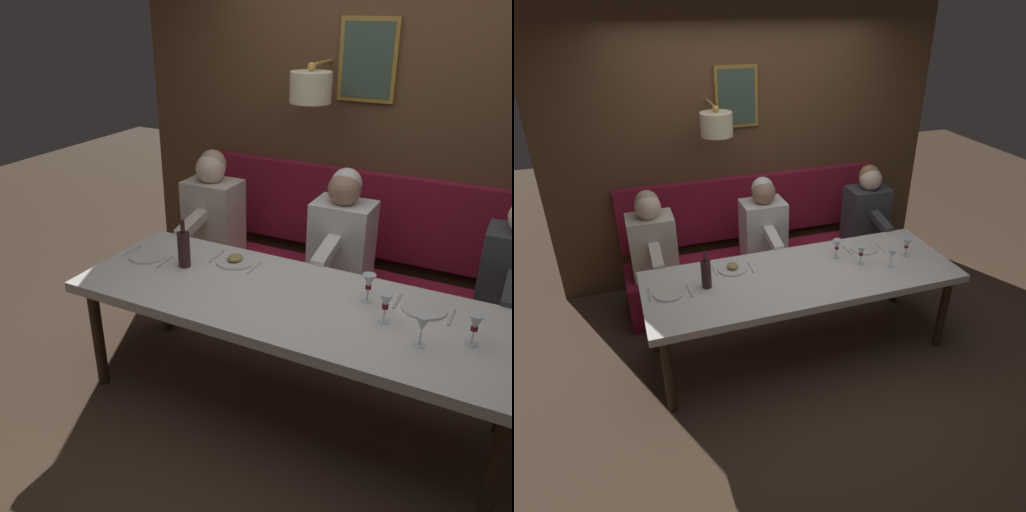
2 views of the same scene
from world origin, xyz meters
TOP-DOWN VIEW (x-y plane):
  - ground_plane at (0.00, 0.00)m, footprint 12.00×12.00m
  - dining_table at (0.00, 0.00)m, footprint 0.90×2.49m
  - banquette_bench at (0.89, 0.00)m, footprint 0.52×2.69m
  - back_wall_panel at (1.46, 0.01)m, footprint 0.59×3.89m
  - diner_nearest at (0.88, -1.06)m, footprint 0.60×0.40m
  - diner_near at (0.88, 0.03)m, footprint 0.60×0.40m
  - diner_middle at (0.88, 1.06)m, footprint 0.60×0.40m
  - place_setting_0 at (0.24, 0.50)m, footprint 0.24×0.31m
  - place_setting_1 at (0.22, -0.66)m, footprint 0.24×0.31m
  - place_setting_2 at (0.06, 1.03)m, footprint 0.24×0.31m
  - wine_glass_0 at (-0.13, -0.72)m, footprint 0.07×0.07m
  - wine_glass_1 at (0.16, -0.37)m, footprint 0.07×0.07m
  - wine_glass_2 at (-0.01, -0.93)m, footprint 0.07×0.07m
  - wine_glass_3 at (-0.01, -0.51)m, footprint 0.07×0.07m
  - wine_bottle at (0.06, 0.75)m, footprint 0.08×0.08m

SIDE VIEW (x-z plane):
  - ground_plane at x=0.00m, z-range 0.00..0.00m
  - banquette_bench at x=0.89m, z-range 0.00..0.45m
  - dining_table at x=0.00m, z-range 0.31..1.05m
  - place_setting_1 at x=0.22m, z-range 0.74..0.75m
  - place_setting_2 at x=0.06m, z-range 0.74..0.75m
  - place_setting_0 at x=0.24m, z-range 0.73..0.78m
  - diner_nearest at x=0.88m, z-range 0.42..1.21m
  - diner_near at x=0.88m, z-range 0.42..1.21m
  - diner_middle at x=0.88m, z-range 0.42..1.21m
  - wine_glass_3 at x=-0.01m, z-range 0.77..0.94m
  - wine_glass_2 at x=-0.01m, z-range 0.77..0.94m
  - wine_glass_1 at x=0.16m, z-range 0.77..0.94m
  - wine_bottle at x=0.06m, z-range 0.71..1.01m
  - wine_glass_0 at x=-0.13m, z-range 0.77..0.94m
  - back_wall_panel at x=1.46m, z-range -0.08..2.82m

